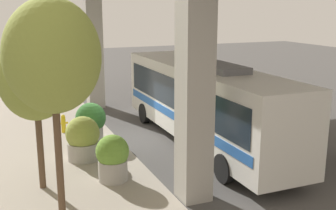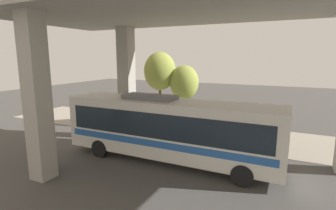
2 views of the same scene
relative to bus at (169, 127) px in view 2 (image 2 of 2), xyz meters
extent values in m
plane|color=#474442|center=(-3.11, 1.99, -1.96)|extent=(80.00, 80.00, 0.00)
cube|color=gray|center=(-6.11, 1.99, -1.95)|extent=(6.00, 40.00, 0.02)
cube|color=#9E998E|center=(-2.61, -4.48, 1.84)|extent=(0.90, 0.90, 7.60)
cube|color=#9E998E|center=(4.39, -4.48, 1.84)|extent=(0.90, 0.90, 7.60)
cube|color=#9E998E|center=(0.89, 1.99, 5.94)|extent=(9.40, 20.94, 0.60)
cube|color=silver|center=(0.00, 0.01, -0.05)|extent=(2.46, 11.79, 2.92)
cube|color=#19232D|center=(0.00, 0.01, 0.30)|extent=(2.50, 10.84, 1.29)
cube|color=#2659A5|center=(0.00, 0.01, -0.63)|extent=(2.50, 11.20, 0.35)
cube|color=slate|center=(0.00, -1.17, 1.53)|extent=(1.23, 2.95, 0.24)
cylinder|color=black|center=(-1.15, 4.13, -1.46)|extent=(0.28, 1.00, 1.00)
cylinder|color=black|center=(1.15, 4.13, -1.46)|extent=(0.28, 1.00, 1.00)
cylinder|color=black|center=(-1.15, -3.82, -1.46)|extent=(0.28, 1.00, 1.00)
cylinder|color=black|center=(1.15, -3.82, -1.46)|extent=(0.28, 1.00, 1.00)
cylinder|color=gold|center=(-5.20, 3.97, -1.60)|extent=(0.20, 0.20, 0.72)
sphere|color=gold|center=(-5.20, 3.97, -1.18)|extent=(0.19, 0.19, 0.19)
cylinder|color=gold|center=(-5.35, 3.97, -1.49)|extent=(0.12, 0.09, 0.09)
cylinder|color=gold|center=(-5.05, 3.97, -1.49)|extent=(0.12, 0.09, 0.09)
cylinder|color=#9E998E|center=(-4.54, -2.25, -1.59)|extent=(0.99, 0.99, 0.74)
sphere|color=olive|center=(-4.54, -2.25, -0.91)|extent=(1.12, 1.12, 1.12)
sphere|color=#993F8C|center=(-4.42, -2.35, -1.08)|extent=(0.35, 0.35, 0.35)
cylinder|color=#9E998E|center=(-5.06, 0.12, -1.61)|extent=(1.21, 1.21, 0.71)
sphere|color=olive|center=(-5.06, 0.12, -0.89)|extent=(1.30, 1.30, 1.30)
sphere|color=#993F8C|center=(-4.91, 0.00, -1.08)|extent=(0.42, 0.42, 0.42)
cylinder|color=#9E998E|center=(-4.32, 2.04, -1.58)|extent=(1.02, 1.02, 0.76)
sphere|color=#2D6028|center=(-4.32, 2.04, -0.84)|extent=(1.30, 1.30, 1.30)
sphere|color=orange|center=(-4.19, 1.94, -1.06)|extent=(0.36, 0.36, 0.36)
cylinder|color=brown|center=(-6.51, -3.93, -0.09)|extent=(0.20, 0.20, 3.74)
ellipsoid|color=olive|center=(-6.51, -3.93, 2.55)|extent=(2.56, 2.56, 3.07)
cylinder|color=brown|center=(-6.81, -1.94, -0.47)|extent=(0.21, 0.21, 2.98)
ellipsoid|color=olive|center=(-6.81, -1.94, 1.70)|extent=(2.26, 2.26, 2.71)
camera|label=1|loc=(-7.95, -15.25, 3.85)|focal=45.00mm
camera|label=2|loc=(12.28, 5.89, 3.69)|focal=28.00mm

